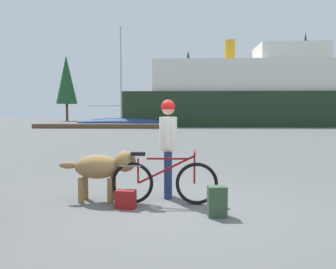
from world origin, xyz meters
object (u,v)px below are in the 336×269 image
at_px(bicycle, 164,182).
at_px(dog, 103,167).
at_px(person_cyclist, 168,138).
at_px(ferry_boat, 263,95).
at_px(backpack, 217,201).
at_px(sailboat_moored, 121,122).
at_px(handbag_pannier, 126,199).

height_order(bicycle, dog, bicycle).
height_order(person_cyclist, ferry_boat, ferry_boat).
xyz_separation_m(bicycle, backpack, (0.84, -0.66, -0.16)).
bearing_deg(person_cyclist, sailboat_moored, 101.88).
distance_m(person_cyclist, ferry_boat, 32.81).
bearing_deg(person_cyclist, backpack, -55.16).
bearing_deg(backpack, handbag_pannier, 165.24).
bearing_deg(dog, person_cyclist, 16.40).
distance_m(person_cyclist, handbag_pannier, 1.37).
relative_size(backpack, ferry_boat, 0.02).
xyz_separation_m(dog, handbag_pannier, (0.47, -0.41, -0.46)).
bearing_deg(bicycle, dog, 172.76).
distance_m(dog, backpack, 2.10).
height_order(dog, sailboat_moored, sailboat_moored).
xyz_separation_m(bicycle, person_cyclist, (0.06, 0.47, 0.70)).
distance_m(handbag_pannier, sailboat_moored, 28.60).
distance_m(bicycle, backpack, 1.08).
xyz_separation_m(bicycle, dog, (-1.07, 0.14, 0.22)).
bearing_deg(sailboat_moored, dog, -80.51).
relative_size(bicycle, sailboat_moored, 0.19).
bearing_deg(handbag_pannier, bicycle, 24.68).
bearing_deg(backpack, ferry_boat, 76.21).
distance_m(backpack, ferry_boat, 33.76).
bearing_deg(backpack, sailboat_moored, 102.93).
bearing_deg(sailboat_moored, handbag_pannier, -79.72).
distance_m(person_cyclist, dog, 1.27).
height_order(bicycle, sailboat_moored, sailboat_moored).
distance_m(dog, handbag_pannier, 0.77).
relative_size(backpack, handbag_pannier, 1.44).
distance_m(person_cyclist, backpack, 1.62).
bearing_deg(sailboat_moored, ferry_boat, 15.85).
height_order(handbag_pannier, ferry_boat, ferry_boat).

